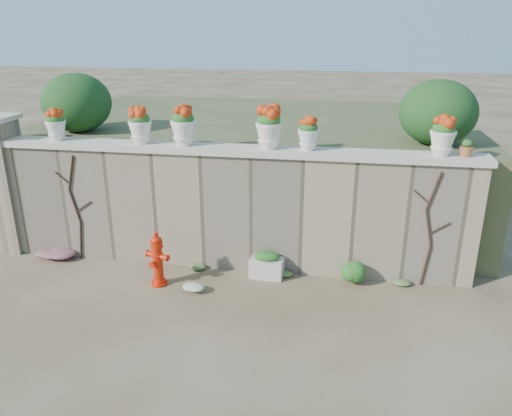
% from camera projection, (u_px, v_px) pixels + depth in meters
% --- Properties ---
extents(ground, '(80.00, 80.00, 0.00)m').
position_uv_depth(ground, '(203.00, 320.00, 7.11)').
color(ground, '#473B23').
rests_on(ground, ground).
extents(stone_wall, '(8.00, 0.40, 2.00)m').
position_uv_depth(stone_wall, '(229.00, 211.00, 8.42)').
color(stone_wall, gray).
rests_on(stone_wall, ground).
extents(wall_cap, '(8.10, 0.52, 0.10)m').
position_uv_depth(wall_cap, '(228.00, 150.00, 8.06)').
color(wall_cap, beige).
rests_on(wall_cap, stone_wall).
extents(gate_pillar, '(0.72, 0.72, 2.48)m').
position_uv_depth(gate_pillar, '(4.00, 184.00, 8.98)').
color(gate_pillar, gray).
rests_on(gate_pillar, ground).
extents(raised_fill, '(9.00, 6.00, 2.00)m').
position_uv_depth(raised_fill, '(259.00, 162.00, 11.38)').
color(raised_fill, '#384C23').
rests_on(raised_fill, ground).
extents(back_shrub_left, '(1.30, 1.30, 1.10)m').
position_uv_depth(back_shrub_left, '(77.00, 103.00, 9.49)').
color(back_shrub_left, '#143814').
rests_on(back_shrub_left, raised_fill).
extents(back_shrub_right, '(1.30, 1.30, 1.10)m').
position_uv_depth(back_shrub_right, '(438.00, 112.00, 8.46)').
color(back_shrub_right, '#143814').
rests_on(back_shrub_right, raised_fill).
extents(vine_left, '(0.60, 0.04, 1.91)m').
position_uv_depth(vine_left, '(76.00, 206.00, 8.64)').
color(vine_left, black).
rests_on(vine_left, ground).
extents(vine_right, '(0.60, 0.04, 1.91)m').
position_uv_depth(vine_right, '(429.00, 228.00, 7.72)').
color(vine_right, black).
rests_on(vine_right, ground).
extents(fire_hydrant, '(0.40, 0.28, 0.92)m').
position_uv_depth(fire_hydrant, '(158.00, 258.00, 7.92)').
color(fire_hydrant, red).
rests_on(fire_hydrant, ground).
extents(planter_box, '(0.57, 0.36, 0.46)m').
position_uv_depth(planter_box, '(267.00, 265.00, 8.26)').
color(planter_box, beige).
rests_on(planter_box, ground).
extents(green_shrub, '(0.53, 0.48, 0.51)m').
position_uv_depth(green_shrub, '(349.00, 272.00, 7.94)').
color(green_shrub, '#1E5119').
rests_on(green_shrub, ground).
extents(magenta_clump, '(0.87, 0.58, 0.23)m').
position_uv_depth(magenta_clump, '(55.00, 252.00, 8.93)').
color(magenta_clump, '#B12371').
rests_on(magenta_clump, ground).
extents(white_flowers, '(0.54, 0.43, 0.20)m').
position_uv_depth(white_flowers, '(193.00, 286.00, 7.83)').
color(white_flowers, white).
rests_on(white_flowers, ground).
extents(urn_pot_0, '(0.34, 0.34, 0.53)m').
position_uv_depth(urn_pot_0, '(56.00, 125.00, 8.41)').
color(urn_pot_0, silver).
rests_on(urn_pot_0, wall_cap).
extents(urn_pot_1, '(0.38, 0.38, 0.60)m').
position_uv_depth(urn_pot_1, '(140.00, 126.00, 8.16)').
color(urn_pot_1, silver).
rests_on(urn_pot_1, wall_cap).
extents(urn_pot_2, '(0.41, 0.41, 0.65)m').
position_uv_depth(urn_pot_2, '(183.00, 126.00, 8.04)').
color(urn_pot_2, silver).
rests_on(urn_pot_2, wall_cap).
extents(urn_pot_3, '(0.42, 0.42, 0.66)m').
position_uv_depth(urn_pot_3, '(269.00, 128.00, 7.82)').
color(urn_pot_3, silver).
rests_on(urn_pot_3, wall_cap).
extents(urn_pot_4, '(0.33, 0.33, 0.52)m').
position_uv_depth(urn_pot_4, '(308.00, 134.00, 7.75)').
color(urn_pot_4, silver).
rests_on(urn_pot_4, wall_cap).
extents(urn_pot_5, '(0.38, 0.38, 0.60)m').
position_uv_depth(urn_pot_5, '(443.00, 136.00, 7.42)').
color(urn_pot_5, silver).
rests_on(urn_pot_5, wall_cap).
extents(terracotta_pot, '(0.21, 0.21, 0.25)m').
position_uv_depth(terracotta_pot, '(466.00, 149.00, 7.43)').
color(terracotta_pot, '#A65832').
rests_on(terracotta_pot, wall_cap).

